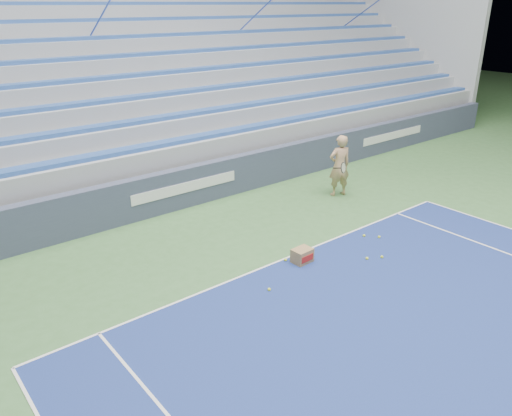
{
  "coord_description": "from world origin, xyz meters",
  "views": [
    {
      "loc": [
        -6.43,
        4.81,
        5.16
      ],
      "look_at": [
        -0.3,
        12.38,
        1.15
      ],
      "focal_mm": 35.0,
      "sensor_mm": 36.0,
      "label": 1
    }
  ],
  "objects": [
    {
      "name": "tennis_ball_0",
      "position": [
        2.32,
        11.52,
        0.03
      ],
      "size": [
        0.07,
        0.07,
        0.07
      ],
      "primitive_type": "sphere",
      "color": "#E2F231",
      "rests_on": "ground"
    },
    {
      "name": "tennis_ball_2",
      "position": [
        1.78,
        10.58,
        0.03
      ],
      "size": [
        0.07,
        0.07,
        0.07
      ],
      "primitive_type": "sphere",
      "color": "#E2F231",
      "rests_on": "ground"
    },
    {
      "name": "tennis_ball_5",
      "position": [
        0.05,
        11.8,
        0.03
      ],
      "size": [
        0.07,
        0.07,
        0.07
      ],
      "primitive_type": "sphere",
      "color": "#E2F231",
      "rests_on": "ground"
    },
    {
      "name": "tennis_ball_4",
      "position": [
        1.47,
        10.74,
        0.03
      ],
      "size": [
        0.07,
        0.07,
        0.07
      ],
      "primitive_type": "sphere",
      "color": "#E2F231",
      "rests_on": "ground"
    },
    {
      "name": "tennis_player",
      "position": [
        3.93,
        13.84,
        0.89
      ],
      "size": [
        0.98,
        0.93,
        1.78
      ],
      "color": "tan",
      "rests_on": "ground"
    },
    {
      "name": "ball_box",
      "position": [
        0.3,
        11.55,
        0.16
      ],
      "size": [
        0.43,
        0.34,
        0.32
      ],
      "color": "olive",
      "rests_on": "ground"
    },
    {
      "name": "bleachers",
      "position": [
        0.0,
        21.6,
        2.36
      ],
      "size": [
        31.0,
        9.15,
        7.3
      ],
      "color": "#989BA1",
      "rests_on": "ground"
    },
    {
      "name": "tennis_ball_3",
      "position": [
        2.54,
        11.25,
        0.03
      ],
      "size": [
        0.07,
        0.07,
        0.07
      ],
      "primitive_type": "sphere",
      "color": "#E2F231",
      "rests_on": "ground"
    },
    {
      "name": "sponsor_barrier",
      "position": [
        0.0,
        15.88,
        0.55
      ],
      "size": [
        30.0,
        0.32,
        1.1
      ],
      "color": "#3A4159",
      "rests_on": "ground"
    },
    {
      "name": "tennis_ball_1",
      "position": [
        -1.0,
        11.11,
        0.03
      ],
      "size": [
        0.07,
        0.07,
        0.07
      ],
      "primitive_type": "sphere",
      "color": "#E2F231",
      "rests_on": "ground"
    }
  ]
}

